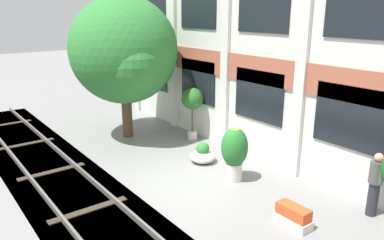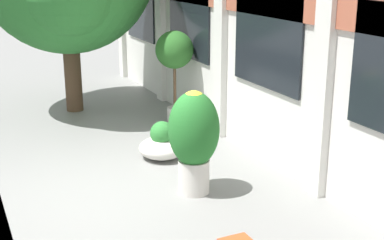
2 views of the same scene
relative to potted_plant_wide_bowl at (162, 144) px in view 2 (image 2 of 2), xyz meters
name	(u,v)px [view 2 (image 2 of 2)]	position (x,y,z in m)	size (l,w,h in m)	color
ground_plane	(103,188)	(0.89, -1.41, -0.26)	(80.00, 80.00, 0.00)	gray
potted_plant_wide_bowl	(162,144)	(0.00, 0.00, 0.00)	(0.89, 0.89, 0.71)	beige
potted_plant_ribbed_drum	(194,134)	(1.66, -0.12, 0.73)	(0.81, 0.81, 1.68)	beige
potted_plant_tall_urn	(174,54)	(-2.12, 1.17, 1.29)	(0.86, 0.86, 2.08)	beige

